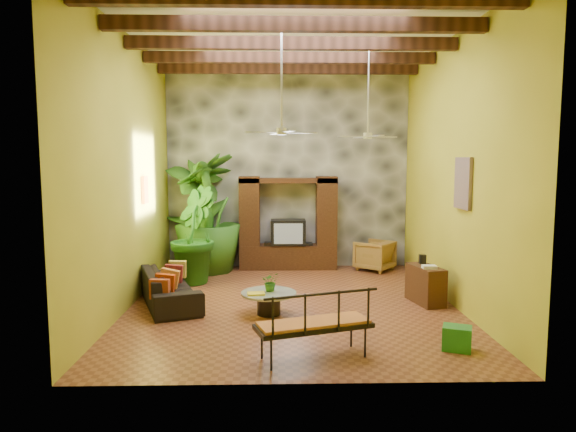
{
  "coord_description": "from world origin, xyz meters",
  "views": [
    {
      "loc": [
        -0.31,
        -9.46,
        2.71
      ],
      "look_at": [
        -0.07,
        0.2,
        1.64
      ],
      "focal_mm": 32.0,
      "sensor_mm": 36.0,
      "label": 1
    }
  ],
  "objects_px": {
    "entertainment_center": "(288,230)",
    "coffee_table": "(269,300)",
    "tall_plant_a": "(198,212)",
    "iron_bench": "(314,322)",
    "tall_plant_b": "(192,235)",
    "ceiling_fan_back": "(368,126)",
    "ceiling_fan_front": "(282,120)",
    "side_console": "(426,285)",
    "tall_plant_c": "(208,213)",
    "sofa": "(170,288)",
    "wicker_armchair": "(374,255)",
    "green_bin": "(457,338)"
  },
  "relations": [
    {
      "from": "ceiling_fan_front",
      "to": "ceiling_fan_back",
      "type": "relative_size",
      "value": 1.0
    },
    {
      "from": "wicker_armchair",
      "to": "side_console",
      "type": "xyz_separation_m",
      "value": [
        0.41,
        -2.92,
        -0.02
      ]
    },
    {
      "from": "entertainment_center",
      "to": "ceiling_fan_front",
      "type": "bearing_deg",
      "value": -93.24
    },
    {
      "from": "entertainment_center",
      "to": "side_console",
      "type": "relative_size",
      "value": 2.71
    },
    {
      "from": "coffee_table",
      "to": "iron_bench",
      "type": "xyz_separation_m",
      "value": [
        0.64,
        -2.08,
        0.28
      ]
    },
    {
      "from": "ceiling_fan_back",
      "to": "green_bin",
      "type": "distance_m",
      "value": 4.91
    },
    {
      "from": "ceiling_fan_front",
      "to": "wicker_armchair",
      "type": "relative_size",
      "value": 2.29
    },
    {
      "from": "sofa",
      "to": "wicker_armchair",
      "type": "bearing_deg",
      "value": -77.2
    },
    {
      "from": "ceiling_fan_back",
      "to": "tall_plant_a",
      "type": "xyz_separation_m",
      "value": [
        -3.81,
        1.95,
        -1.98
      ]
    },
    {
      "from": "tall_plant_c",
      "to": "iron_bench",
      "type": "relative_size",
      "value": 1.7
    },
    {
      "from": "tall_plant_c",
      "to": "green_bin",
      "type": "distance_m",
      "value": 6.89
    },
    {
      "from": "ceiling_fan_front",
      "to": "wicker_armchair",
      "type": "distance_m",
      "value": 5.04
    },
    {
      "from": "wicker_armchair",
      "to": "side_console",
      "type": "bearing_deg",
      "value": 47.52
    },
    {
      "from": "sofa",
      "to": "iron_bench",
      "type": "distance_m",
      "value": 3.73
    },
    {
      "from": "ceiling_fan_back",
      "to": "iron_bench",
      "type": "distance_m",
      "value": 5.08
    },
    {
      "from": "side_console",
      "to": "iron_bench",
      "type": "bearing_deg",
      "value": -143.18
    },
    {
      "from": "ceiling_fan_back",
      "to": "tall_plant_c",
      "type": "bearing_deg",
      "value": 154.69
    },
    {
      "from": "tall_plant_a",
      "to": "ceiling_fan_back",
      "type": "bearing_deg",
      "value": -27.1
    },
    {
      "from": "ceiling_fan_front",
      "to": "wicker_armchair",
      "type": "height_order",
      "value": "ceiling_fan_front"
    },
    {
      "from": "tall_plant_b",
      "to": "green_bin",
      "type": "xyz_separation_m",
      "value": [
        4.42,
        -4.19,
        -0.9
      ]
    },
    {
      "from": "side_console",
      "to": "green_bin",
      "type": "bearing_deg",
      "value": -108.7
    },
    {
      "from": "tall_plant_a",
      "to": "ceiling_fan_front",
      "type": "bearing_deg",
      "value": -60.48
    },
    {
      "from": "entertainment_center",
      "to": "tall_plant_a",
      "type": "xyz_separation_m",
      "value": [
        -2.21,
        0.01,
        0.46
      ]
    },
    {
      "from": "iron_bench",
      "to": "green_bin",
      "type": "relative_size",
      "value": 4.25
    },
    {
      "from": "tall_plant_a",
      "to": "tall_plant_b",
      "type": "relative_size",
      "value": 1.33
    },
    {
      "from": "ceiling_fan_front",
      "to": "green_bin",
      "type": "distance_m",
      "value": 4.55
    },
    {
      "from": "wicker_armchair",
      "to": "tall_plant_a",
      "type": "bearing_deg",
      "value": -53.79
    },
    {
      "from": "side_console",
      "to": "green_bin",
      "type": "height_order",
      "value": "side_console"
    },
    {
      "from": "ceiling_fan_back",
      "to": "wicker_armchair",
      "type": "distance_m",
      "value": 3.51
    },
    {
      "from": "tall_plant_b",
      "to": "tall_plant_c",
      "type": "bearing_deg",
      "value": 78.9
    },
    {
      "from": "side_console",
      "to": "tall_plant_a",
      "type": "bearing_deg",
      "value": 133.32
    },
    {
      "from": "iron_bench",
      "to": "side_console",
      "type": "bearing_deg",
      "value": 31.47
    },
    {
      "from": "entertainment_center",
      "to": "coffee_table",
      "type": "relative_size",
      "value": 2.48
    },
    {
      "from": "side_console",
      "to": "green_bin",
      "type": "relative_size",
      "value": 2.24
    },
    {
      "from": "side_console",
      "to": "tall_plant_c",
      "type": "bearing_deg",
      "value": 134.14
    },
    {
      "from": "tall_plant_a",
      "to": "iron_bench",
      "type": "bearing_deg",
      "value": -67.73
    },
    {
      "from": "entertainment_center",
      "to": "coffee_table",
      "type": "bearing_deg",
      "value": -96.46
    },
    {
      "from": "entertainment_center",
      "to": "coffee_table",
      "type": "distance_m",
      "value": 3.9
    },
    {
      "from": "tall_plant_a",
      "to": "iron_bench",
      "type": "height_order",
      "value": "tall_plant_a"
    },
    {
      "from": "tall_plant_a",
      "to": "coffee_table",
      "type": "bearing_deg",
      "value": -65.08
    },
    {
      "from": "entertainment_center",
      "to": "ceiling_fan_back",
      "type": "relative_size",
      "value": 1.29
    },
    {
      "from": "tall_plant_a",
      "to": "tall_plant_c",
      "type": "bearing_deg",
      "value": -44.87
    },
    {
      "from": "sofa",
      "to": "green_bin",
      "type": "distance_m",
      "value": 5.19
    },
    {
      "from": "tall_plant_c",
      "to": "side_console",
      "type": "relative_size",
      "value": 3.23
    },
    {
      "from": "coffee_table",
      "to": "green_bin",
      "type": "height_order",
      "value": "coffee_table"
    },
    {
      "from": "ceiling_fan_front",
      "to": "tall_plant_c",
      "type": "relative_size",
      "value": 0.65
    },
    {
      "from": "coffee_table",
      "to": "tall_plant_b",
      "type": "bearing_deg",
      "value": 125.15
    },
    {
      "from": "tall_plant_b",
      "to": "ceiling_fan_back",
      "type": "bearing_deg",
      "value": -8.44
    },
    {
      "from": "tall_plant_a",
      "to": "side_console",
      "type": "xyz_separation_m",
      "value": [
        4.74,
        -3.18,
        -1.07
      ]
    },
    {
      "from": "tall_plant_b",
      "to": "coffee_table",
      "type": "relative_size",
      "value": 2.2
    }
  ]
}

